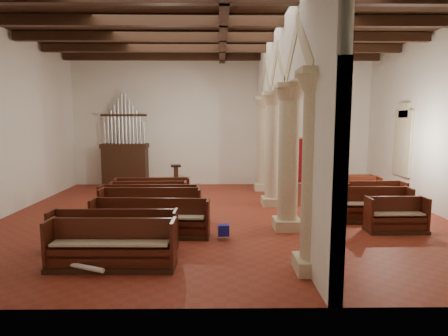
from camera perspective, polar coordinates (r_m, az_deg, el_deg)
floor at (r=12.22m, az=-0.12°, el=-7.30°), size 14.00×14.00×0.00m
ceiling at (r=12.17m, az=-0.13°, el=21.18°), size 14.00×14.00×0.00m
wall_back at (r=17.82m, az=-0.31°, el=7.06°), size 14.00×0.02×6.00m
wall_front at (r=5.82m, az=0.45°, el=6.45°), size 14.00×0.02×6.00m
wall_right at (r=13.80m, az=30.55°, el=5.96°), size 0.02×12.00×6.00m
ceiling_beams at (r=12.13m, az=-0.13°, el=20.35°), size 13.80×11.80×0.30m
arcade at (r=11.99m, az=8.64°, el=9.53°), size 0.90×11.90×6.00m
window_right_b at (r=16.01m, az=25.68°, el=3.44°), size 0.03×1.00×2.20m
window_back at (r=18.54m, az=15.38°, el=4.34°), size 1.00×0.03×2.20m
pipe_organ at (r=17.95m, az=-14.82°, el=1.61°), size 2.10×0.85×4.40m
lectern at (r=17.21m, az=-7.31°, el=-1.51°), size 0.46×0.47×1.11m
dossal_curtain at (r=18.21m, az=10.78°, el=1.15°), size 1.80×0.07×2.17m
processional_banner at (r=16.67m, az=13.24°, el=-0.65°), size 0.56×0.71×2.59m
hymnal_box_a at (r=8.60m, az=-9.91°, el=-12.13°), size 0.34×0.31×0.28m
hymnal_box_b at (r=9.86m, az=-0.08°, el=-9.44°), size 0.30×0.25×0.29m
hymnal_box_c at (r=10.95m, az=-5.71°, el=-7.79°), size 0.33×0.30×0.28m
tube_heater_a at (r=8.27m, az=-20.69°, el=-13.90°), size 0.97×0.51×0.10m
tube_heater_b at (r=8.84m, az=-12.43°, el=-12.20°), size 1.09×0.19×0.11m
nave_pew_0 at (r=8.34m, az=-16.74°, el=-12.21°), size 2.67×0.73×1.04m
nave_pew_1 at (r=9.39m, az=-16.42°, el=-10.12°), size 3.00×0.68×0.97m
nave_pew_2 at (r=10.24m, az=-11.11°, el=-8.43°), size 3.15×0.82×1.01m
nave_pew_3 at (r=11.37m, az=-11.07°, el=-6.70°), size 2.97×0.76×1.09m
nave_pew_4 at (r=11.99m, az=-11.20°, el=-6.00°), size 3.09×0.72×1.07m
nave_pew_5 at (r=13.14m, az=-11.37°, el=-4.94°), size 2.62×0.79×0.99m
nave_pew_6 at (r=14.08m, az=-10.84°, el=-4.14°), size 2.77×0.80×0.97m
aisle_pew_0 at (r=11.48m, az=24.75°, el=-7.24°), size 1.63×0.66×0.98m
aisle_pew_1 at (r=12.33m, az=21.87°, el=-6.00°), size 2.17×0.74×1.06m
aisle_pew_2 at (r=13.05m, az=21.82°, el=-5.18°), size 1.98×0.83×1.12m
aisle_pew_3 at (r=14.21m, az=18.59°, el=-4.10°), size 2.10×0.85×1.08m
aisle_pew_4 at (r=15.03m, az=18.26°, el=-3.57°), size 1.99×0.69×1.01m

